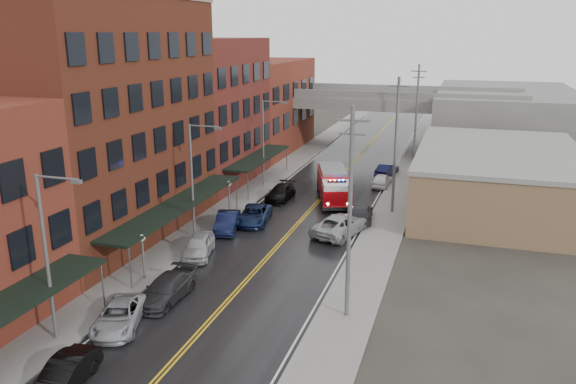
% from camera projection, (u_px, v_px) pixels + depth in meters
% --- Properties ---
extents(road, '(11.00, 160.00, 0.02)m').
position_uv_depth(road, '(299.00, 222.00, 47.64)').
color(road, black).
rests_on(road, ground).
extents(sidewalk_left, '(3.00, 160.00, 0.15)m').
position_uv_depth(sidewalk_left, '(220.00, 214.00, 49.73)').
color(sidewalk_left, slate).
rests_on(sidewalk_left, ground).
extents(sidewalk_right, '(3.00, 160.00, 0.15)m').
position_uv_depth(sidewalk_right, '(385.00, 230.00, 45.52)').
color(sidewalk_right, slate).
rests_on(sidewalk_right, ground).
extents(curb_left, '(0.30, 160.00, 0.15)m').
position_uv_depth(curb_left, '(237.00, 215.00, 49.25)').
color(curb_left, gray).
rests_on(curb_left, ground).
extents(curb_right, '(0.30, 160.00, 0.15)m').
position_uv_depth(curb_right, '(365.00, 228.00, 45.99)').
color(curb_right, gray).
rests_on(curb_right, ground).
extents(brick_building_b, '(9.00, 20.00, 18.00)m').
position_uv_depth(brick_building_b, '(106.00, 122.00, 42.59)').
color(brick_building_b, '#4F1F15').
rests_on(brick_building_b, ground).
extents(brick_building_c, '(9.00, 15.00, 15.00)m').
position_uv_depth(brick_building_c, '(206.00, 112.00, 59.05)').
color(brick_building_c, '#5B231B').
rests_on(brick_building_c, ground).
extents(brick_building_far, '(9.00, 20.00, 12.00)m').
position_uv_depth(brick_building_far, '(263.00, 106.00, 75.52)').
color(brick_building_far, maroon).
rests_on(brick_building_far, ground).
extents(tan_building, '(14.00, 22.00, 5.00)m').
position_uv_depth(tan_building, '(497.00, 180.00, 51.52)').
color(tan_building, '#866248').
rests_on(tan_building, ground).
extents(right_far_block, '(18.00, 30.00, 8.00)m').
position_uv_depth(right_far_block, '(504.00, 119.00, 78.06)').
color(right_far_block, slate).
rests_on(right_far_block, ground).
extents(awning_1, '(2.60, 18.00, 3.09)m').
position_uv_depth(awning_1, '(179.00, 204.00, 42.56)').
color(awning_1, black).
rests_on(awning_1, ground).
extents(awning_2, '(2.60, 13.00, 3.09)m').
position_uv_depth(awning_2, '(259.00, 157.00, 58.62)').
color(awning_2, black).
rests_on(awning_2, ground).
extents(globe_lamp_1, '(0.44, 0.44, 3.12)m').
position_uv_depth(globe_lamp_1, '(142.00, 247.00, 36.01)').
color(globe_lamp_1, '#59595B').
rests_on(globe_lamp_1, ground).
extents(globe_lamp_2, '(0.44, 0.44, 3.12)m').
position_uv_depth(globe_lamp_2, '(229.00, 190.00, 48.85)').
color(globe_lamp_2, '#59595B').
rests_on(globe_lamp_2, ground).
extents(street_lamp_0, '(2.64, 0.22, 9.00)m').
position_uv_depth(street_lamp_0, '(49.00, 249.00, 27.92)').
color(street_lamp_0, '#59595B').
rests_on(street_lamp_0, ground).
extents(street_lamp_1, '(2.64, 0.22, 9.00)m').
position_uv_depth(street_lamp_1, '(195.00, 174.00, 42.60)').
color(street_lamp_1, '#59595B').
rests_on(street_lamp_1, ground).
extents(street_lamp_2, '(2.64, 0.22, 9.00)m').
position_uv_depth(street_lamp_2, '(265.00, 138.00, 57.28)').
color(street_lamp_2, '#59595B').
rests_on(street_lamp_2, ground).
extents(utility_pole_0, '(1.80, 0.24, 12.00)m').
position_uv_depth(utility_pole_0, '(350.00, 211.00, 30.08)').
color(utility_pole_0, '#59595B').
rests_on(utility_pole_0, ground).
extents(utility_pole_1, '(1.80, 0.24, 12.00)m').
position_uv_depth(utility_pole_1, '(396.00, 144.00, 48.43)').
color(utility_pole_1, '#59595B').
rests_on(utility_pole_1, ground).
extents(utility_pole_2, '(1.80, 0.24, 12.00)m').
position_uv_depth(utility_pole_2, '(416.00, 113.00, 66.78)').
color(utility_pole_2, '#59595B').
rests_on(utility_pole_2, ground).
extents(overpass, '(40.00, 10.00, 7.50)m').
position_uv_depth(overpass, '(366.00, 106.00, 75.36)').
color(overpass, slate).
rests_on(overpass, ground).
extents(fire_truck, '(5.24, 8.67, 3.02)m').
position_uv_depth(fire_truck, '(334.00, 185.00, 53.24)').
color(fire_truck, '#B4080D').
rests_on(fire_truck, ground).
extents(parked_car_left_1, '(1.97, 4.39, 1.40)m').
position_uv_depth(parked_car_left_1, '(65.00, 375.00, 25.27)').
color(parked_car_left_1, black).
rests_on(parked_car_left_1, ground).
extents(parked_car_left_2, '(3.66, 5.28, 1.34)m').
position_uv_depth(parked_car_left_2, '(119.00, 316.00, 30.57)').
color(parked_car_left_2, '#9DA0A5').
rests_on(parked_car_left_2, ground).
extents(parked_car_left_3, '(2.10, 5.03, 1.45)m').
position_uv_depth(parked_car_left_3, '(166.00, 289.00, 33.65)').
color(parked_car_left_3, '#28282A').
rests_on(parked_car_left_3, ground).
extents(parked_car_left_4, '(2.89, 4.84, 1.54)m').
position_uv_depth(parked_car_left_4, '(199.00, 246.00, 40.36)').
color(parked_car_left_4, '#B2B2B2').
rests_on(parked_car_left_4, ground).
extents(parked_car_left_5, '(2.74, 4.88, 1.52)m').
position_uv_depth(parked_car_left_5, '(227.00, 222.00, 45.48)').
color(parked_car_left_5, black).
rests_on(parked_car_left_5, ground).
extents(parked_car_left_6, '(3.12, 5.42, 1.42)m').
position_uv_depth(parked_car_left_6, '(254.00, 215.00, 47.38)').
color(parked_car_left_6, '#122044').
rests_on(parked_car_left_6, ground).
extents(parked_car_left_7, '(2.02, 4.85, 1.40)m').
position_uv_depth(parked_car_left_7, '(281.00, 193.00, 53.94)').
color(parked_car_left_7, black).
rests_on(parked_car_left_7, ground).
extents(parked_car_right_0, '(4.34, 6.48, 1.65)m').
position_uv_depth(parked_car_right_0, '(341.00, 225.00, 44.62)').
color(parked_car_right_0, '#9FA3A7').
rests_on(parked_car_right_0, ground).
extents(parked_car_right_1, '(2.71, 5.29, 1.47)m').
position_uv_depth(parked_car_right_1, '(360.00, 213.00, 47.85)').
color(parked_car_right_1, '#2A2A2D').
rests_on(parked_car_right_1, ground).
extents(parked_car_right_2, '(1.79, 4.16, 1.40)m').
position_uv_depth(parked_car_right_2, '(382.00, 180.00, 58.54)').
color(parked_car_right_2, white).
rests_on(parked_car_right_2, ground).
extents(parked_car_right_3, '(2.30, 4.42, 1.39)m').
position_uv_depth(parked_car_right_3, '(387.00, 170.00, 62.90)').
color(parked_car_right_3, black).
rests_on(parked_car_right_3, ground).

